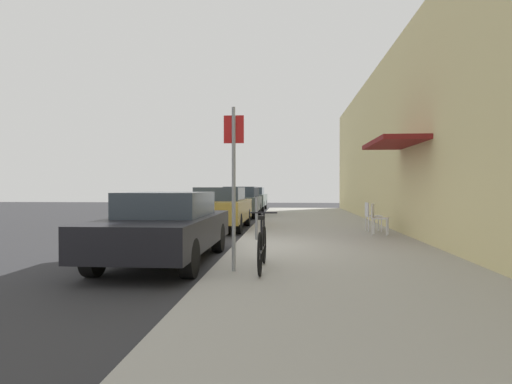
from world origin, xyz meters
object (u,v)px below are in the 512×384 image
at_px(parked_car_3, 251,198).
at_px(bicycle_0, 262,247).
at_px(parked_car_1, 220,207).
at_px(cafe_chair_1, 371,215).
at_px(street_sign, 234,175).
at_px(cafe_chair_0, 377,217).
at_px(parked_car_2, 241,201).
at_px(parking_meter, 256,209).
at_px(parked_car_0, 166,226).

height_order(parked_car_3, bicycle_0, parked_car_3).
relative_size(parked_car_1, cafe_chair_1, 5.06).
xyz_separation_m(street_sign, cafe_chair_0, (3.34, 5.37, -1.02)).
bearing_deg(parked_car_3, cafe_chair_1, -70.07).
xyz_separation_m(parked_car_1, parked_car_2, (0.00, 6.18, 0.01)).
height_order(parked_car_1, cafe_chair_1, parked_car_1).
bearing_deg(cafe_chair_1, parked_car_3, 109.93).
bearing_deg(parked_car_1, street_sign, -79.00).
height_order(street_sign, cafe_chair_1, street_sign).
bearing_deg(parking_meter, street_sign, -90.71).
bearing_deg(parked_car_2, parking_meter, -81.09).
relative_size(parked_car_0, parked_car_1, 1.00).
bearing_deg(street_sign, cafe_chair_0, 58.15).
bearing_deg(parked_car_2, parked_car_3, 90.00).
bearing_deg(parked_car_0, street_sign, -42.00).
height_order(parked_car_0, parked_car_1, parked_car_1).
bearing_deg(parking_meter, parked_car_3, 95.68).
xyz_separation_m(parked_car_3, cafe_chair_0, (4.84, -14.23, -0.13)).
relative_size(parked_car_1, bicycle_0, 2.57).
distance_m(parking_meter, cafe_chair_1, 4.00).
xyz_separation_m(parked_car_2, bicycle_0, (1.94, -13.74, -0.28)).
distance_m(parked_car_2, cafe_chair_0, 9.80).
xyz_separation_m(parked_car_1, parked_car_3, (0.00, 11.89, 0.00)).
bearing_deg(street_sign, parking_meter, 89.29).
height_order(parking_meter, street_sign, street_sign).
distance_m(parked_car_0, cafe_chair_0, 6.29).
height_order(parked_car_1, parked_car_3, parked_car_3).
xyz_separation_m(bicycle_0, cafe_chair_1, (2.89, 6.12, 0.14)).
height_order(parked_car_1, parked_car_2, parked_car_2).
bearing_deg(bicycle_0, cafe_chair_0, 60.96).
bearing_deg(street_sign, parked_car_2, 96.16).
xyz_separation_m(parked_car_0, parked_car_1, (-0.00, 6.36, 0.05)).
xyz_separation_m(parked_car_0, parked_car_2, (0.00, 12.55, 0.05)).
distance_m(parked_car_0, street_sign, 2.22).
bearing_deg(cafe_chair_1, parked_car_2, 122.38).
relative_size(parked_car_2, cafe_chair_0, 5.06).
height_order(parked_car_0, street_sign, street_sign).
height_order(parked_car_1, cafe_chair_0, parked_car_1).
distance_m(parked_car_2, parked_car_3, 5.71).
relative_size(street_sign, cafe_chair_1, 2.99).
height_order(parking_meter, cafe_chair_0, parking_meter).
bearing_deg(cafe_chair_0, parking_meter, -157.51).
bearing_deg(street_sign, parked_car_3, 94.38).
relative_size(parked_car_3, bicycle_0, 2.57).
xyz_separation_m(parked_car_0, street_sign, (1.50, -1.35, 0.93)).
relative_size(parking_meter, cafe_chair_1, 1.52).
bearing_deg(cafe_chair_1, bicycle_0, -115.30).
distance_m(parking_meter, cafe_chair_0, 3.57).
bearing_deg(parked_car_0, cafe_chair_0, 39.74).
height_order(parked_car_3, parking_meter, parked_car_3).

